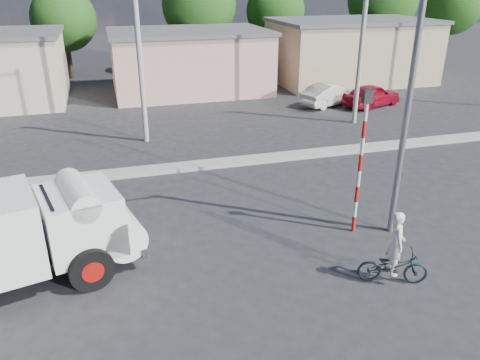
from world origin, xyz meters
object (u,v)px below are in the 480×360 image
object	(u,v)px
traffic_pole	(362,151)
car_red	(372,95)
car_cream	(330,95)
cyclist	(395,253)
truck	(10,237)
bicycle	(393,266)
streetlight	(408,67)

from	to	relation	value
traffic_pole	car_red	bearing A→B (deg)	57.52
car_cream	car_red	size ratio (longest dim) A/B	1.01
cyclist	traffic_pole	distance (m)	3.16
truck	car_red	distance (m)	22.42
bicycle	cyclist	world-z (taller)	cyclist
truck	car_cream	xyz separation A→B (m)	(15.60, 14.37, -0.74)
bicycle	traffic_pole	xyz separation A→B (m)	(0.36, 2.61, 2.14)
truck	traffic_pole	world-z (taller)	traffic_pole
car_red	traffic_pole	world-z (taller)	traffic_pole
bicycle	traffic_pole	world-z (taller)	traffic_pole
cyclist	car_cream	bearing A→B (deg)	0.04
car_cream	traffic_pole	size ratio (longest dim) A/B	0.91
traffic_pole	car_cream	bearing A→B (deg)	66.61
traffic_pole	streetlight	xyz separation A→B (m)	(0.94, -0.30, 2.37)
car_cream	car_red	bearing A→B (deg)	-134.03
car_red	streetlight	world-z (taller)	streetlight
bicycle	truck	bearing A→B (deg)	95.80
truck	streetlight	distance (m)	10.97
cyclist	streetlight	world-z (taller)	streetlight
truck	car_red	size ratio (longest dim) A/B	1.63
streetlight	cyclist	bearing A→B (deg)	-119.34
truck	car_cream	world-z (taller)	truck
car_red	streetlight	distance (m)	16.17
truck	streetlight	size ratio (longest dim) A/B	0.72
car_red	cyclist	bearing A→B (deg)	131.23
truck	cyclist	xyz separation A→B (m)	(9.07, -2.50, -0.55)
bicycle	car_cream	size ratio (longest dim) A/B	0.44
car_cream	streetlight	xyz separation A→B (m)	(-5.23, -14.56, 4.31)
cyclist	traffic_pole	world-z (taller)	traffic_pole
cyclist	streetlight	distance (m)	4.90
cyclist	streetlight	bearing A→B (deg)	-8.14
truck	streetlight	world-z (taller)	streetlight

